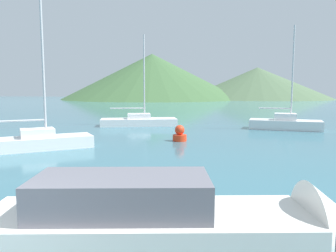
{
  "coord_description": "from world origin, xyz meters",
  "views": [
    {
      "loc": [
        3.85,
        -2.99,
        3.17
      ],
      "look_at": [
        0.67,
        14.0,
        1.2
      ],
      "focal_mm": 35.0,
      "sensor_mm": 36.0,
      "label": 1
    }
  ],
  "objects_px": {
    "sailboat_outer": "(285,123)",
    "sailboat_middle": "(38,140)",
    "sailboat_inner": "(139,121)",
    "buoy_marker": "(180,134)",
    "motorboat_near": "(182,222)"
  },
  "relations": [
    {
      "from": "motorboat_near",
      "to": "buoy_marker",
      "type": "bearing_deg",
      "value": 87.45
    },
    {
      "from": "sailboat_inner",
      "to": "buoy_marker",
      "type": "relative_size",
      "value": 7.9
    },
    {
      "from": "motorboat_near",
      "to": "sailboat_middle",
      "type": "height_order",
      "value": "sailboat_middle"
    },
    {
      "from": "sailboat_middle",
      "to": "sailboat_outer",
      "type": "relative_size",
      "value": 1.4
    },
    {
      "from": "sailboat_inner",
      "to": "sailboat_outer",
      "type": "distance_m",
      "value": 12.0
    },
    {
      "from": "sailboat_inner",
      "to": "sailboat_middle",
      "type": "height_order",
      "value": "sailboat_middle"
    },
    {
      "from": "sailboat_outer",
      "to": "buoy_marker",
      "type": "xyz_separation_m",
      "value": [
        -7.27,
        -7.15,
        -0.1
      ]
    },
    {
      "from": "sailboat_inner",
      "to": "buoy_marker",
      "type": "bearing_deg",
      "value": -75.85
    },
    {
      "from": "motorboat_near",
      "to": "sailboat_middle",
      "type": "bearing_deg",
      "value": 123.25
    },
    {
      "from": "motorboat_near",
      "to": "sailboat_inner",
      "type": "relative_size",
      "value": 1.04
    },
    {
      "from": "sailboat_inner",
      "to": "motorboat_near",
      "type": "bearing_deg",
      "value": -89.45
    },
    {
      "from": "sailboat_middle",
      "to": "sailboat_outer",
      "type": "distance_m",
      "value": 18.1
    },
    {
      "from": "sailboat_inner",
      "to": "sailboat_middle",
      "type": "xyz_separation_m",
      "value": [
        -2.2,
        -11.77,
        0.1
      ]
    },
    {
      "from": "sailboat_outer",
      "to": "sailboat_middle",
      "type": "bearing_deg",
      "value": -133.34
    },
    {
      "from": "motorboat_near",
      "to": "sailboat_middle",
      "type": "distance_m",
      "value": 12.77
    }
  ]
}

